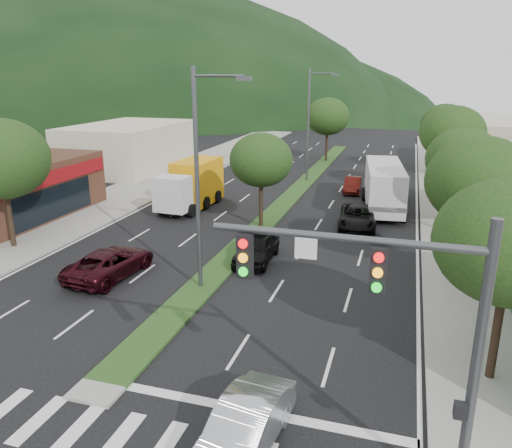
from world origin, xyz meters
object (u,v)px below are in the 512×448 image
(tree_med_near, at_px, (261,160))
(tree_r_c, at_px, (463,159))
(car_queue_a, at_px, (257,248))
(tree_r_d, at_px, (453,133))
(car_queue_c, at_px, (353,185))
(car_queue_b, at_px, (382,202))
(tree_l_a, at_px, (1,159))
(sedan_silver, at_px, (244,428))
(tree_med_far, at_px, (328,117))
(motorhome, at_px, (384,186))
(traffic_signal, at_px, (404,316))
(tree_r_b, at_px, (480,182))
(box_truck, at_px, (193,186))
(tree_r_a, at_px, (510,242))
(suv_maroon, at_px, (110,263))
(tree_r_e, at_px, (445,124))
(streetlight_mid, at_px, (311,120))
(streetlight_near, at_px, (201,171))
(car_queue_d, at_px, (357,217))

(tree_med_near, bearing_deg, tree_r_c, 9.46)
(tree_med_near, bearing_deg, car_queue_a, -75.70)
(tree_r_d, relative_size, car_queue_a, 1.63)
(car_queue_c, bearing_deg, car_queue_b, -64.19)
(tree_l_a, height_order, sedan_silver, tree_l_a)
(tree_med_far, distance_m, motorhome, 20.81)
(traffic_signal, height_order, tree_r_c, traffic_signal)
(tree_r_d, relative_size, car_queue_c, 1.88)
(car_queue_a, bearing_deg, tree_med_far, 91.66)
(motorhome, bearing_deg, traffic_signal, -93.12)
(tree_r_b, height_order, tree_med_near, tree_r_b)
(box_truck, bearing_deg, car_queue_b, -163.54)
(tree_r_a, distance_m, tree_med_near, 18.44)
(tree_r_a, relative_size, tree_med_far, 0.96)
(traffic_signal, distance_m, tree_r_c, 21.74)
(tree_r_b, distance_m, suv_maroon, 17.82)
(tree_r_c, bearing_deg, sedan_silver, -107.51)
(tree_r_e, distance_m, tree_l_a, 38.73)
(tree_r_e, xyz_separation_m, box_truck, (-18.36, -18.48, -3.27))
(tree_med_far, height_order, tree_l_a, tree_l_a)
(tree_r_b, distance_m, car_queue_a, 11.34)
(tree_r_d, bearing_deg, tree_r_e, 90.00)
(traffic_signal, xyz_separation_m, car_queue_c, (-4.45, 31.37, -4.02))
(tree_r_a, bearing_deg, streetlight_mid, 112.13)
(tree_med_far, height_order, car_queue_c, tree_med_far)
(tree_r_c, xyz_separation_m, tree_med_far, (-12.00, 24.00, 0.26))
(tree_l_a, bearing_deg, motorhome, 36.71)
(tree_r_c, relative_size, tree_l_a, 0.89)
(box_truck, bearing_deg, streetlight_near, 118.66)
(motorhome, bearing_deg, suv_maroon, -132.72)
(suv_maroon, xyz_separation_m, car_queue_d, (10.84, 11.82, -0.02))
(tree_r_c, bearing_deg, tree_r_e, 90.00)
(tree_l_a, relative_size, car_queue_d, 1.45)
(tree_r_b, relative_size, tree_r_d, 0.97)
(streetlight_mid, bearing_deg, tree_r_b, -60.68)
(traffic_signal, xyz_separation_m, tree_r_e, (2.97, 41.54, 0.25))
(sedan_silver, relative_size, box_truck, 0.61)
(streetlight_mid, relative_size, car_queue_b, 2.39)
(tree_r_d, xyz_separation_m, suv_maroon, (-16.82, -21.99, -4.47))
(tree_r_d, height_order, car_queue_b, tree_r_d)
(streetlight_near, bearing_deg, motorhome, 66.99)
(tree_l_a, bearing_deg, traffic_signal, -28.19)
(traffic_signal, relative_size, car_queue_a, 1.59)
(suv_maroon, bearing_deg, tree_r_a, 171.54)
(tree_med_far, xyz_separation_m, car_queue_d, (6.02, -24.17, -4.31))
(tree_med_far, height_order, motorhome, tree_med_far)
(sedan_silver, distance_m, car_queue_c, 31.23)
(car_queue_a, bearing_deg, tree_r_d, 58.55)
(tree_r_a, distance_m, car_queue_d, 17.42)
(tree_r_e, height_order, car_queue_a, tree_r_e)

